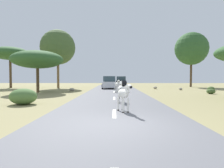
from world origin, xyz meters
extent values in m
plane|color=#8E8456|center=(0.00, 0.00, 0.00)|extent=(90.00, 90.00, 0.00)
cube|color=slate|center=(-0.23, 0.00, 0.03)|extent=(6.00, 64.00, 0.05)
cube|color=silver|center=(-0.23, 2.00, 0.05)|extent=(0.16, 2.00, 0.01)
cube|color=silver|center=(-0.23, 8.00, 0.05)|extent=(0.16, 2.00, 0.01)
cube|color=silver|center=(-0.23, 14.00, 0.05)|extent=(0.16, 2.00, 0.01)
cube|color=silver|center=(-0.23, 20.00, 0.05)|extent=(0.16, 2.00, 0.01)
cube|color=silver|center=(-0.23, 26.00, 0.05)|extent=(0.16, 2.00, 0.01)
ellipsoid|color=silver|center=(0.05, 13.01, 0.89)|extent=(0.59, 1.02, 0.45)
cylinder|color=silver|center=(0.01, 12.68, 0.38)|extent=(0.11, 0.11, 0.65)
cylinder|color=#28231E|center=(0.01, 12.68, 0.07)|extent=(0.13, 0.13, 0.04)
cylinder|color=silver|center=(0.24, 12.73, 0.38)|extent=(0.11, 0.11, 0.65)
cylinder|color=#28231E|center=(0.24, 12.73, 0.07)|extent=(0.13, 0.13, 0.04)
cylinder|color=silver|center=(-0.13, 13.29, 0.38)|extent=(0.11, 0.11, 0.65)
cylinder|color=#28231E|center=(-0.13, 13.29, 0.07)|extent=(0.13, 0.13, 0.04)
cylinder|color=silver|center=(0.10, 13.34, 0.38)|extent=(0.11, 0.11, 0.65)
cylinder|color=#28231E|center=(0.10, 13.34, 0.07)|extent=(0.13, 0.13, 0.04)
cylinder|color=silver|center=(0.16, 12.56, 1.13)|extent=(0.25, 0.37, 0.38)
cube|color=black|center=(0.16, 12.56, 1.21)|extent=(0.10, 0.32, 0.26)
ellipsoid|color=silver|center=(0.21, 12.34, 1.27)|extent=(0.26, 0.45, 0.21)
ellipsoid|color=black|center=(0.25, 12.18, 1.25)|extent=(0.15, 0.17, 0.13)
cone|color=silver|center=(0.12, 12.43, 1.37)|extent=(0.09, 0.09, 0.12)
cone|color=silver|center=(0.24, 12.46, 1.37)|extent=(0.09, 0.09, 0.12)
cylinder|color=black|center=(-0.05, 13.48, 0.81)|extent=(0.06, 0.14, 0.39)
ellipsoid|color=silver|center=(0.18, 2.54, 0.88)|extent=(0.70, 1.02, 0.45)
cylinder|color=silver|center=(0.18, 2.21, 0.37)|extent=(0.12, 0.12, 0.64)
cylinder|color=#28231E|center=(0.18, 2.21, 0.07)|extent=(0.14, 0.14, 0.04)
cylinder|color=silver|center=(0.40, 2.30, 0.37)|extent=(0.12, 0.12, 0.64)
cylinder|color=#28231E|center=(0.40, 2.30, 0.07)|extent=(0.14, 0.14, 0.04)
cylinder|color=silver|center=(-0.05, 2.79, 0.37)|extent=(0.12, 0.12, 0.64)
cylinder|color=#28231E|center=(-0.05, 2.79, 0.07)|extent=(0.14, 0.14, 0.04)
cylinder|color=silver|center=(0.18, 2.88, 0.37)|extent=(0.12, 0.12, 0.64)
cylinder|color=#28231E|center=(0.18, 2.88, 0.07)|extent=(0.14, 0.14, 0.04)
cylinder|color=silver|center=(0.34, 2.12, 1.11)|extent=(0.28, 0.38, 0.38)
cube|color=black|center=(0.34, 2.12, 1.19)|extent=(0.15, 0.30, 0.26)
ellipsoid|color=silver|center=(0.43, 1.92, 1.26)|extent=(0.31, 0.45, 0.21)
ellipsoid|color=black|center=(0.49, 1.76, 1.24)|extent=(0.16, 0.18, 0.12)
cone|color=silver|center=(0.33, 1.99, 1.36)|extent=(0.10, 0.10, 0.12)
cone|color=silver|center=(0.44, 2.03, 1.36)|extent=(0.10, 0.10, 0.12)
cylinder|color=black|center=(0.01, 2.98, 0.80)|extent=(0.08, 0.14, 0.38)
ellipsoid|color=silver|center=(0.18, 5.61, 0.91)|extent=(0.41, 0.98, 0.46)
cylinder|color=silver|center=(0.31, 5.92, 0.38)|extent=(0.10, 0.10, 0.66)
cylinder|color=#28231E|center=(0.31, 5.92, 0.07)|extent=(0.11, 0.11, 0.04)
cylinder|color=silver|center=(0.06, 5.93, 0.38)|extent=(0.10, 0.10, 0.66)
cylinder|color=#28231E|center=(0.06, 5.93, 0.07)|extent=(0.11, 0.11, 0.04)
cylinder|color=silver|center=(0.30, 5.29, 0.38)|extent=(0.10, 0.10, 0.66)
cylinder|color=#28231E|center=(0.30, 5.29, 0.07)|extent=(0.11, 0.11, 0.04)
cylinder|color=silver|center=(0.05, 5.29, 0.38)|extent=(0.10, 0.10, 0.66)
cylinder|color=#28231E|center=(0.05, 5.29, 0.07)|extent=(0.11, 0.11, 0.04)
cylinder|color=silver|center=(0.19, 6.07, 1.14)|extent=(0.18, 0.35, 0.39)
cube|color=black|center=(0.19, 6.07, 1.22)|extent=(0.04, 0.32, 0.27)
ellipsoid|color=silver|center=(0.20, 6.30, 1.29)|extent=(0.19, 0.43, 0.21)
ellipsoid|color=black|center=(0.20, 6.47, 1.27)|extent=(0.13, 0.15, 0.13)
cone|color=silver|center=(0.26, 6.19, 1.39)|extent=(0.08, 0.08, 0.12)
cone|color=silver|center=(0.13, 6.20, 1.39)|extent=(0.08, 0.08, 0.12)
cylinder|color=black|center=(0.17, 5.12, 0.82)|extent=(0.04, 0.14, 0.39)
cube|color=silver|center=(-0.90, 20.41, 0.63)|extent=(1.84, 4.22, 0.80)
cube|color=#334751|center=(-0.90, 20.21, 1.41)|extent=(1.66, 2.22, 0.76)
cube|color=black|center=(-0.88, 22.57, 0.36)|extent=(1.71, 0.18, 0.24)
cylinder|color=black|center=(0.01, 21.75, 0.39)|extent=(0.23, 0.68, 0.68)
cylinder|color=black|center=(-1.79, 21.77, 0.39)|extent=(0.23, 0.68, 0.68)
cylinder|color=black|center=(-0.01, 19.05, 0.39)|extent=(0.23, 0.68, 0.68)
cylinder|color=black|center=(-1.81, 19.07, 0.39)|extent=(0.23, 0.68, 0.68)
cube|color=black|center=(1.03, 28.20, 0.63)|extent=(1.85, 4.22, 0.80)
cube|color=#334751|center=(1.03, 28.40, 1.41)|extent=(1.67, 2.22, 0.76)
cube|color=black|center=(1.00, 26.04, 0.36)|extent=(1.71, 0.18, 0.24)
cylinder|color=black|center=(0.11, 26.86, 0.39)|extent=(0.23, 0.68, 0.68)
cylinder|color=black|center=(1.91, 26.84, 0.39)|extent=(0.23, 0.68, 0.68)
cylinder|color=black|center=(0.14, 29.56, 0.39)|extent=(0.23, 0.68, 0.68)
cylinder|color=black|center=(1.94, 29.54, 0.39)|extent=(0.23, 0.68, 0.68)
cylinder|color=#4C3823|center=(-16.23, 22.41, 2.16)|extent=(0.35, 0.35, 4.31)
ellipsoid|color=#2D5628|center=(-16.23, 22.41, 5.29)|extent=(5.59, 5.59, 1.96)
cylinder|color=#4C3823|center=(-8.50, 13.82, 1.30)|extent=(0.31, 0.31, 2.60)
ellipsoid|color=#2D5628|center=(-8.50, 13.82, 3.55)|extent=(5.44, 5.44, 1.90)
cylinder|color=brown|center=(-8.75, 22.06, 2.04)|extent=(0.35, 0.35, 4.08)
sphere|color=#425B2D|center=(-8.75, 22.06, 6.17)|extent=(5.22, 5.22, 5.22)
cylinder|color=#4C3823|center=(12.75, 25.52, 2.12)|extent=(0.35, 0.35, 4.25)
sphere|color=#2D5628|center=(12.75, 25.52, 6.43)|extent=(5.45, 5.45, 5.45)
ellipsoid|color=#425B2D|center=(11.66, 16.76, 0.25)|extent=(0.84, 0.75, 0.50)
ellipsoid|color=#4C7038|center=(-5.79, 5.04, 0.49)|extent=(1.62, 1.46, 0.97)
ellipsoid|color=#425B2D|center=(9.38, 12.38, 0.25)|extent=(0.84, 0.76, 0.51)
ellipsoid|color=gray|center=(8.27, 17.70, 0.15)|extent=(0.44, 0.39, 0.30)
ellipsoid|color=gray|center=(-5.31, 15.99, 0.18)|extent=(0.66, 0.52, 0.35)
ellipsoid|color=#A89E8C|center=(5.52, 19.94, 0.18)|extent=(0.53, 0.44, 0.36)
camera|label=1|loc=(-0.23, -6.29, 1.68)|focal=30.05mm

